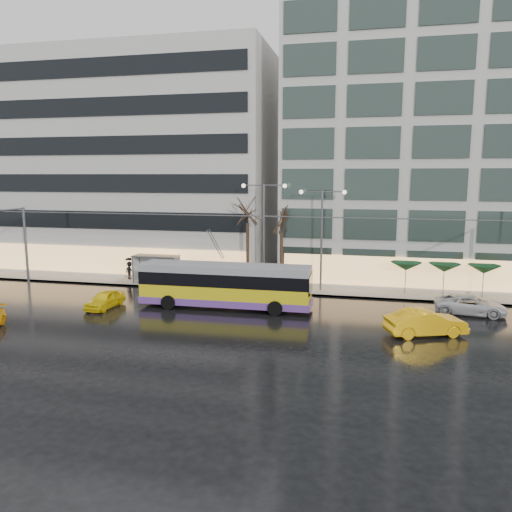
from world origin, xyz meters
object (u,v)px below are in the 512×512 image
(street_lamp_near, at_px, (264,221))
(bus_shelter, at_px, (153,262))
(trolleybus, at_px, (225,287))
(taxi_a, at_px, (105,299))

(street_lamp_near, bearing_deg, bus_shelter, -179.37)
(trolleybus, xyz_separation_m, street_lamp_near, (1.50, 6.91, 4.37))
(street_lamp_near, relative_size, taxi_a, 2.33)
(trolleybus, distance_m, street_lamp_near, 8.31)
(bus_shelter, height_order, street_lamp_near, street_lamp_near)
(bus_shelter, bearing_deg, taxi_a, -89.67)
(bus_shelter, bearing_deg, trolleybus, -37.42)
(street_lamp_near, height_order, taxi_a, street_lamp_near)
(bus_shelter, bearing_deg, street_lamp_near, 0.63)
(trolleybus, relative_size, taxi_a, 3.34)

